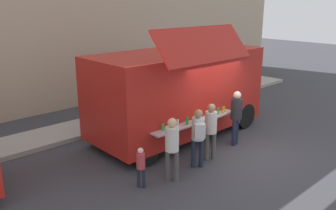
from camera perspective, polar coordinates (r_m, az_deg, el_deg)
name	(u,v)px	position (r m, az deg, el deg)	size (l,w,h in m)	color
ground_plane	(233,149)	(11.04, 10.49, -7.11)	(60.00, 60.00, 0.00)	#38383D
curb_strip	(31,141)	(12.08, -21.39, -5.52)	(28.00, 1.60, 0.15)	#9E998E
building_behind	(4,10)	(15.31, -25.02, 13.77)	(32.00, 2.40, 8.07)	tan
food_truck_main	(178,90)	(11.54, 1.67, 2.37)	(5.92, 3.28, 3.70)	#B11F18
trash_bin	(212,88)	(16.49, 7.07, 2.73)	(0.60, 0.60, 0.96)	#2B5D39
customer_front_ordering	(210,127)	(9.92, 6.87, -3.57)	(0.54, 0.37, 1.66)	#4B4B43
customer_mid_with_backpack	(198,133)	(9.39, 4.91, -4.53)	(0.49, 0.53, 1.65)	#1D2437
customer_rear_waiting	(172,144)	(8.70, 0.66, -6.33)	(0.34, 0.34, 1.66)	#484543
customer_extra_browsing	(236,113)	(11.10, 11.00, -1.30)	(0.35, 0.35, 1.73)	#1E223A
child_near_queue	(141,164)	(8.56, -4.44, -9.52)	(0.21, 0.21, 1.04)	#1D2334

